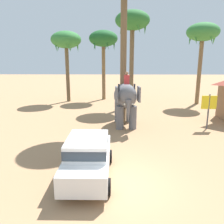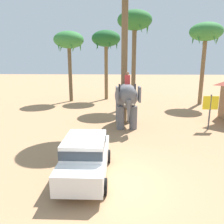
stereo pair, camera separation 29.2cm
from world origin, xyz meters
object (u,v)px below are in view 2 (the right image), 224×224
palm_tree_near_hut (69,42)px  signboard_yellow (210,105)px  car_sedan_foreground (85,155)px  elephant_with_mahout (126,99)px  palm_tree_far_back (135,24)px  palm_tree_leaning_seaward (106,40)px  palm_tree_left_of_road (206,34)px

palm_tree_near_hut → signboard_yellow: 16.03m
car_sedan_foreground → elephant_with_mahout: bearing=75.7°
elephant_with_mahout → signboard_yellow: elephant_with_mahout is taller
palm_tree_far_back → palm_tree_leaning_seaward: palm_tree_far_back is taller
palm_tree_left_of_road → palm_tree_far_back: palm_tree_far_back is taller
palm_tree_left_of_road → palm_tree_leaning_seaward: palm_tree_left_of_road is taller
palm_tree_near_hut → car_sedan_foreground: bearing=-76.0°
palm_tree_left_of_road → car_sedan_foreground: bearing=-122.5°
car_sedan_foreground → palm_tree_far_back: (2.66, 13.81, 6.90)m
palm_tree_far_back → signboard_yellow: (4.73, -7.28, -6.14)m
palm_tree_near_hut → palm_tree_left_of_road: (13.93, -1.24, 0.59)m
palm_tree_leaning_seaward → elephant_with_mahout: bearing=-79.2°
signboard_yellow → palm_tree_near_hut: bearing=138.9°
elephant_with_mahout → signboard_yellow: 5.61m
car_sedan_foreground → palm_tree_leaning_seaward: (-0.25, 17.94, 5.73)m
palm_tree_left_of_road → signboard_yellow: (-2.39, -8.82, -5.35)m
elephant_with_mahout → palm_tree_left_of_road: 12.51m
elephant_with_mahout → palm_tree_near_hut: (-5.96, 9.47, 4.45)m
palm_tree_leaning_seaward → signboard_yellow: palm_tree_leaning_seaward is taller
palm_tree_left_of_road → palm_tree_far_back: size_ratio=0.90×
car_sedan_foreground → signboard_yellow: bearing=41.5°
palm_tree_near_hut → palm_tree_far_back: bearing=-22.2°
elephant_with_mahout → palm_tree_near_hut: size_ratio=0.52×
palm_tree_near_hut → signboard_yellow: (11.53, -10.06, -4.75)m
palm_tree_leaning_seaward → palm_tree_left_of_road: bearing=-14.5°
palm_tree_near_hut → elephant_with_mahout: bearing=-57.8°
elephant_with_mahout → palm_tree_far_back: 8.92m
elephant_with_mahout → palm_tree_leaning_seaward: palm_tree_leaning_seaward is taller
palm_tree_near_hut → palm_tree_leaning_seaward: palm_tree_leaning_seaward is taller
palm_tree_left_of_road → palm_tree_far_back: bearing=-167.8°
palm_tree_near_hut → palm_tree_left_of_road: bearing=-5.1°
car_sedan_foreground → palm_tree_near_hut: 17.97m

